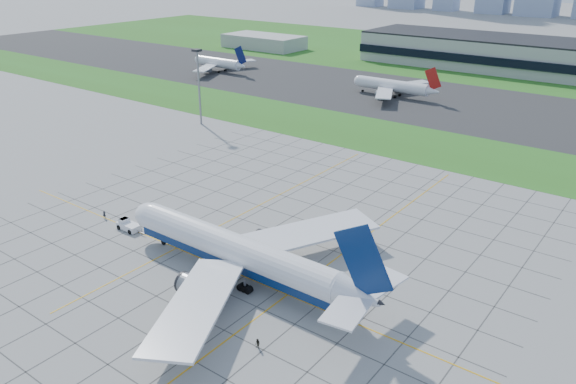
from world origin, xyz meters
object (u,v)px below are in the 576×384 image
object	(u,v)px
light_mast	(198,78)
crew_far	(258,344)
distant_jet_0	(219,63)
airliner	(237,252)
distant_jet_1	(394,86)
crew_near	(104,215)
pushback_tug	(128,225)

from	to	relation	value
light_mast	crew_far	distance (m)	124.46
crew_far	distant_jet_0	bearing A→B (deg)	141.87
airliner	distant_jet_1	world-z (taller)	airliner
crew_near	distant_jet_0	world-z (taller)	distant_jet_0
pushback_tug	crew_near	xyz separation A→B (m)	(-8.68, 0.35, -0.09)
crew_near	crew_far	bearing A→B (deg)	-51.27
light_mast	pushback_tug	bearing A→B (deg)	-56.04
distant_jet_1	pushback_tug	bearing A→B (deg)	-85.73
pushback_tug	distant_jet_1	world-z (taller)	distant_jet_1
light_mast	crew_far	xyz separation A→B (m)	(93.07, -81.20, -15.35)
crew_near	distant_jet_0	distance (m)	169.64
pushback_tug	crew_far	xyz separation A→B (m)	(47.65, -13.75, -0.17)
light_mast	pushback_tug	size ratio (longest dim) A/B	3.16
distant_jet_0	distant_jet_1	size ratio (longest dim) A/B	1.00
crew_near	light_mast	bearing A→B (deg)	81.49
crew_near	pushback_tug	bearing A→B (deg)	-39.52
distant_jet_1	distant_jet_0	bearing A→B (deg)	-177.36
pushback_tug	light_mast	bearing A→B (deg)	124.10
airliner	distant_jet_0	bearing A→B (deg)	134.43
pushback_tug	crew_far	world-z (taller)	pushback_tug
airliner	crew_near	world-z (taller)	airliner
crew_far	distant_jet_1	bearing A→B (deg)	117.35
distant_jet_0	distant_jet_1	xyz separation A→B (m)	(94.24, 4.35, 0.00)
distant_jet_0	airliner	bearing A→B (deg)	-45.72
pushback_tug	crew_far	size ratio (longest dim) A/B	4.85
pushback_tug	crew_far	bearing A→B (deg)	-15.95
light_mast	pushback_tug	xyz separation A→B (m)	(45.42, -67.45, -15.18)
airliner	crew_near	bearing A→B (deg)	179.53
airliner	distant_jet_1	size ratio (longest dim) A/B	1.39
light_mast	crew_far	world-z (taller)	light_mast
light_mast	crew_near	bearing A→B (deg)	-61.30
light_mast	crew_near	xyz separation A→B (m)	(36.74, -67.10, -15.27)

